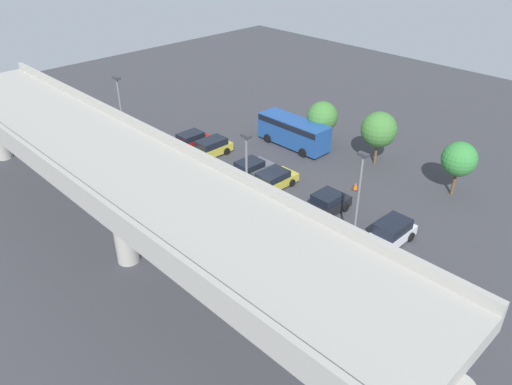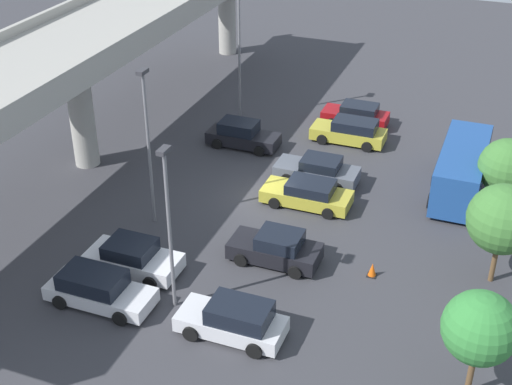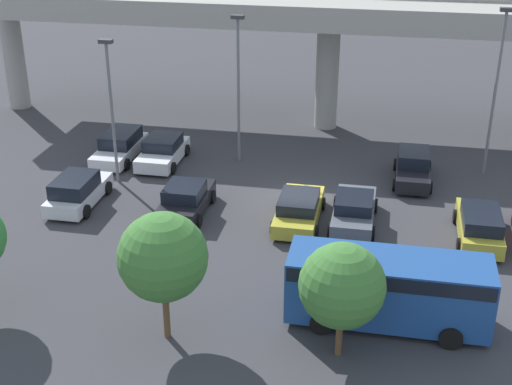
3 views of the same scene
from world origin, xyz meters
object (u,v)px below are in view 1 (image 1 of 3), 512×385
parked_car_2 (272,181)px  parked_car_8 (304,256)px  tree_front_centre (379,130)px  parked_car_1 (325,205)px  parked_car_0 (335,277)px  parked_car_3 (248,171)px  tree_front_left (459,159)px  traffic_cone (355,186)px  shuttle_bus (294,130)px  parked_car_4 (174,182)px  lamp_post_near_aisle (358,199)px  tree_front_far_right (322,117)px  lamp_post_by_overpass (123,123)px  parked_car_5 (209,148)px  lamp_post_mid_lot (247,184)px  parked_car_6 (189,141)px  parked_car_7 (390,233)px

parked_car_2 → parked_car_8: 10.47m
tree_front_centre → parked_car_1: bearing=102.2°
parked_car_0 → parked_car_2: parked_car_0 is taller
parked_car_0 → parked_car_3: (13.97, -5.85, -0.03)m
parked_car_8 → tree_front_left: (-2.34, -15.65, 2.47)m
traffic_cone → parked_car_0: bearing=120.1°
parked_car_8 → shuttle_bus: size_ratio=0.60×
parked_car_4 → lamp_post_near_aisle: lamp_post_near_aisle is taller
parked_car_4 → tree_front_centre: tree_front_centre is taller
lamp_post_near_aisle → parked_car_8: bearing=61.3°
traffic_cone → tree_front_far_right: bearing=-32.7°
parked_car_0 → lamp_post_near_aisle: (1.05, -3.19, 3.80)m
lamp_post_by_overpass → lamp_post_near_aisle: bearing=-166.1°
parked_car_5 → traffic_cone: parked_car_5 is taller
parked_car_1 → traffic_cone: bearing=-173.9°
lamp_post_mid_lot → lamp_post_by_overpass: (13.75, 0.75, 0.38)m
parked_car_0 → tree_front_far_right: 21.37m
parked_car_2 → lamp_post_mid_lot: bearing=32.5°
parked_car_8 → lamp_post_by_overpass: lamp_post_by_overpass is taller
tree_front_centre → parked_car_0: bearing=116.2°
tree_front_far_right → lamp_post_by_overpass: bearing=69.7°
traffic_cone → parked_car_6: bearing=16.7°
parked_car_1 → parked_car_5: (13.91, -0.04, 0.02)m
parked_car_2 → tree_front_centre: (-3.44, -9.99, 2.66)m
parked_car_6 → shuttle_bus: shuttle_bus is taller
parked_car_3 → parked_car_8: size_ratio=1.07×
lamp_post_by_overpass → tree_front_far_right: bearing=-110.3°
parked_car_4 → lamp_post_mid_lot: bearing=-95.7°
parked_car_1 → parked_car_2: parked_car_1 is taller
parked_car_3 → lamp_post_mid_lot: bearing=46.2°
shuttle_bus → lamp_post_near_aisle: lamp_post_near_aisle is taller
parked_car_2 → tree_front_far_right: 10.43m
lamp_post_near_aisle → tree_front_far_right: bearing=-44.1°
parked_car_6 → lamp_post_near_aisle: 21.88m
parked_car_5 → tree_front_left: tree_front_left is taller
parked_car_1 → lamp_post_near_aisle: (-4.74, 3.04, 3.82)m
lamp_post_near_aisle → shuttle_bus: bearing=-35.3°
traffic_cone → parked_car_4: bearing=45.9°
parked_car_5 → parked_car_7: size_ratio=1.03×
parked_car_4 → parked_car_5: size_ratio=0.97×
parked_car_7 → tree_front_left: bearing=-179.2°
parked_car_7 → parked_car_5: bearing=-89.7°
parked_car_4 → shuttle_bus: size_ratio=0.61×
parked_car_5 → shuttle_bus: size_ratio=0.63×
parked_car_8 → tree_front_far_right: (11.47, -15.67, 2.10)m
parked_car_6 → shuttle_bus: bearing=138.7°
lamp_post_by_overpass → parked_car_1: bearing=-152.0°
parked_car_8 → lamp_post_near_aisle: 5.11m
parked_car_2 → tree_front_far_right: size_ratio=1.12×
lamp_post_by_overpass → tree_front_left: bearing=-139.2°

